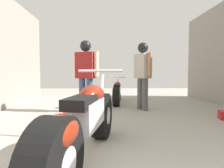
% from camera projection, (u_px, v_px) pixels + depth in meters
% --- Properties ---
extents(ground_plane, '(16.82, 16.82, 0.00)m').
position_uv_depth(ground_plane, '(126.00, 120.00, 3.70)').
color(ground_plane, '#9E998E').
extents(motorcycle_maroon_cruiser, '(0.74, 2.11, 0.99)m').
position_uv_depth(motorcycle_maroon_cruiser, '(85.00, 123.00, 1.88)').
color(motorcycle_maroon_cruiser, black).
rests_on(motorcycle_maroon_cruiser, ground_plane).
extents(motorcycle_black_naked, '(0.53, 1.80, 0.84)m').
position_uv_depth(motorcycle_black_naked, '(117.00, 92.00, 5.86)').
color(motorcycle_black_naked, black).
rests_on(motorcycle_black_naked, ground_plane).
extents(mechanic_in_blue, '(0.40, 0.67, 1.74)m').
position_uv_depth(mechanic_in_blue, '(143.00, 70.00, 4.70)').
color(mechanic_in_blue, '#4C4C4C').
rests_on(mechanic_in_blue, ground_plane).
extents(mechanic_with_helmet, '(0.68, 0.40, 1.75)m').
position_uv_depth(mechanic_with_helmet, '(86.00, 69.00, 4.44)').
color(mechanic_with_helmet, '#384766').
rests_on(mechanic_with_helmet, ground_plane).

